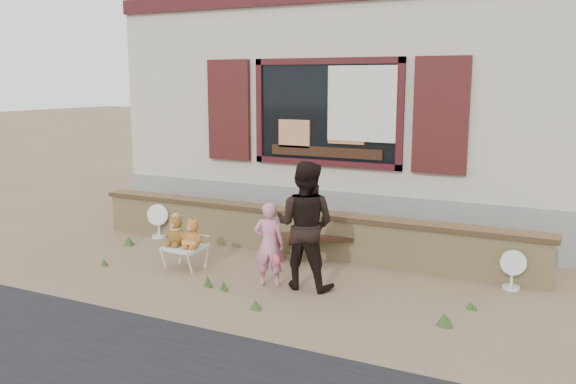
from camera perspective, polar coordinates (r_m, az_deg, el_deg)
The scene contains 12 objects.
ground at distance 8.33m, azimuth -1.86°, elevation -7.46°, with size 80.00×80.00×0.00m, color brown.
shopfront at distance 12.07m, azimuth 8.36°, elevation 7.67°, with size 8.04×5.13×4.00m.
brick_wall at distance 9.09m, azimuth 1.13°, elevation -3.68°, with size 7.10×0.36×0.67m.
bench at distance 8.76m, azimuth 3.05°, elevation -4.70°, with size 1.45×0.88×0.37m.
folding_chair at distance 8.49m, azimuth -9.61°, elevation -5.22°, with size 0.52×0.46×0.32m.
teddy_bear_left at distance 8.51m, azimuth -10.42°, elevation -3.49°, with size 0.32×0.28×0.44m, color brown, non-canonical shape.
teddy_bear_right at distance 8.35m, azimuth -8.89°, elevation -3.80°, with size 0.30×0.26×0.41m, color brown, non-canonical shape.
child at distance 7.64m, azimuth -1.77°, elevation -4.92°, with size 0.39×0.26×1.07m, color pink.
adult at distance 7.52m, azimuth 1.61°, elevation -3.11°, with size 0.77×0.60×1.59m, color black.
fan_left at distance 10.23m, azimuth -11.99°, elevation -2.64°, with size 0.37×0.24×0.57m.
fan_right at distance 8.07m, azimuth 20.24°, elevation -6.81°, with size 0.33×0.21×0.51m.
grass_tufts at distance 7.86m, azimuth -3.79°, elevation -8.08°, with size 5.45×1.62×0.15m.
Camera 1 is at (3.78, -6.96, 2.56)m, focal length 38.00 mm.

